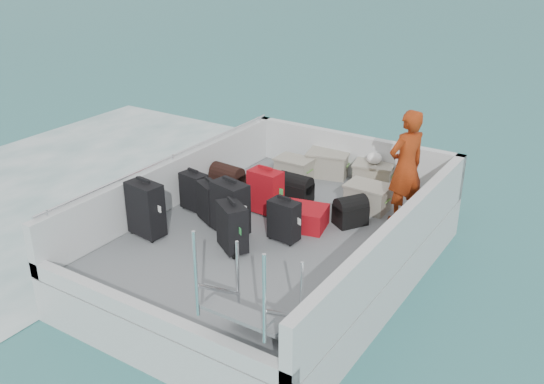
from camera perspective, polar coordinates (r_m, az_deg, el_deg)
The scene contains 23 objects.
ground at distance 8.51m, azimuth 0.12°, elevation -7.52°, with size 160.00×160.00×0.00m, color #1B605F.
wake_foam at distance 11.54m, azimuth -20.38°, elevation -0.30°, with size 10.00×10.00×0.00m, color white.
ferry_hull at distance 8.36m, azimuth 0.12°, elevation -5.77°, with size 3.60×5.00×0.60m, color silver.
deck at distance 8.21m, azimuth 0.12°, elevation -3.89°, with size 3.30×4.70×0.02m, color slate.
deck_fittings at distance 7.63m, azimuth 1.01°, elevation -2.95°, with size 3.60×5.00×0.90m.
suitcase_0 at distance 8.14m, azimuth -11.80°, elevation -1.64°, with size 0.49×0.28×0.75m, color black.
suitcase_1 at distance 8.42m, azimuth -5.89°, elevation -1.01°, with size 0.39×0.22×0.58m, color black.
suitcase_2 at distance 8.80m, azimuth -7.34°, elevation 0.02°, with size 0.39×0.23×0.56m, color black.
suitcase_4 at distance 8.06m, azimuth -3.94°, elevation -1.53°, with size 0.49×0.29×0.72m, color black.
suitcase_5 at distance 8.62m, azimuth -0.62°, elevation -0.01°, with size 0.47×0.28×0.65m, color maroon.
suitcase_6 at distance 7.66m, azimuth -3.76°, elevation -3.36°, with size 0.46×0.27×0.63m, color black.
suitcase_7 at distance 7.89m, azimuth 1.13°, elevation -2.75°, with size 0.40×0.23×0.56m, color black.
suitcase_8 at distance 8.32m, azimuth 2.54°, elevation -2.30°, with size 0.49×0.74×0.29m, color maroon.
duffel_0 at distance 9.46m, azimuth -4.22°, elevation 1.10°, with size 0.52×0.30×0.32m, color black, non-canonical shape.
duffel_1 at distance 9.09m, azimuth 2.16°, elevation 0.17°, with size 0.52×0.30×0.32m, color black, non-canonical shape.
duffel_2 at distance 8.43m, azimuth 7.40°, elevation -2.02°, with size 0.43×0.30×0.32m, color black, non-canonical shape.
crate_0 at distance 9.85m, azimuth 2.09°, elevation 2.13°, with size 0.55×0.38×0.33m, color gray.
crate_1 at distance 10.02m, azimuth 5.31°, elevation 2.58°, with size 0.63×0.44×0.38m, color gray.
crate_2 at distance 9.71m, azimuth 9.48°, elevation 1.54°, with size 0.58×0.40×0.35m, color gray.
crate_3 at distance 8.89m, azimuth 9.00°, elevation -0.56°, with size 0.59×0.41×0.36m, color gray.
yellow_bag at distance 9.27m, azimuth 9.77°, elevation -0.04°, with size 0.28×0.26×0.22m, color yellow.
white_bag at distance 9.62m, azimuth 9.59°, elevation 3.00°, with size 0.24×0.24×0.18m, color white.
passenger at distance 8.44m, azimuth 12.49°, elevation 2.35°, with size 0.59×0.38×1.60m, color #C73E12.
Camera 1 is at (3.92, -6.11, 4.44)m, focal length 40.00 mm.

